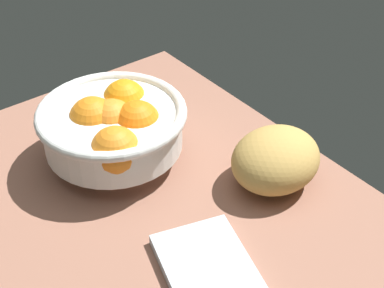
# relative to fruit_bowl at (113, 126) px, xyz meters

# --- Properties ---
(ground_plane) EXTENTS (0.78, 0.52, 0.03)m
(ground_plane) POSITION_rel_fruit_bowl_xyz_m (-0.15, -0.00, -0.08)
(ground_plane) COLOR #8E5E4C
(fruit_bowl) EXTENTS (0.22, 0.22, 0.11)m
(fruit_bowl) POSITION_rel_fruit_bowl_xyz_m (0.00, 0.00, 0.00)
(fruit_bowl) COLOR white
(fruit_bowl) RESTS_ON ground
(bread_loaf) EXTENTS (0.13, 0.15, 0.08)m
(bread_loaf) POSITION_rel_fruit_bowl_xyz_m (-0.18, -0.16, -0.02)
(bread_loaf) COLOR tan
(bread_loaf) RESTS_ON ground
(napkin_folded) EXTENTS (0.18, 0.15, 0.01)m
(napkin_folded) POSITION_rel_fruit_bowl_xyz_m (-0.26, 0.03, -0.06)
(napkin_folded) COLOR #B2C0CA
(napkin_folded) RESTS_ON ground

